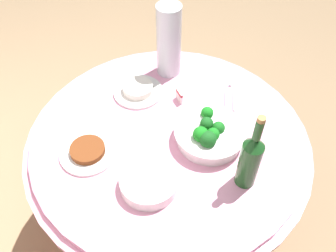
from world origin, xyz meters
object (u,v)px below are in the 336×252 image
(wine_bottle, at_px, (250,159))
(serving_tongs, at_px, (230,96))
(decorative_fruit_vase, at_px, (169,43))
(label_placard_front, at_px, (179,96))
(plate_stack, at_px, (149,182))
(broccoli_bowl, at_px, (209,134))
(food_plate_rice, at_px, (137,90))
(food_plate_stir_fry, at_px, (88,151))

(wine_bottle, xyz_separation_m, serving_tongs, (0.38, -0.21, -0.12))
(decorative_fruit_vase, distance_m, label_placard_front, 0.24)
(plate_stack, bearing_deg, wine_bottle, -114.75)
(broccoli_bowl, xyz_separation_m, label_placard_front, (0.25, -0.01, -0.01))
(broccoli_bowl, distance_m, label_placard_front, 0.25)
(serving_tongs, bearing_deg, wine_bottle, 151.85)
(broccoli_bowl, relative_size, decorative_fruit_vase, 0.82)
(plate_stack, relative_size, food_plate_rice, 0.95)
(wine_bottle, bearing_deg, food_plate_stir_fry, 49.51)
(serving_tongs, bearing_deg, food_plate_stir_fry, 89.64)
(wine_bottle, height_order, label_placard_front, wine_bottle)
(serving_tongs, bearing_deg, food_plate_rice, 57.49)
(plate_stack, distance_m, food_plate_rice, 0.49)
(wine_bottle, distance_m, label_placard_front, 0.48)
(decorative_fruit_vase, bearing_deg, broccoli_bowl, 171.47)
(food_plate_rice, bearing_deg, decorative_fruit_vase, -71.25)
(serving_tongs, height_order, label_placard_front, label_placard_front)
(decorative_fruit_vase, xyz_separation_m, label_placard_front, (-0.20, 0.06, -0.13))
(food_plate_stir_fry, bearing_deg, broccoli_bowl, -110.96)
(broccoli_bowl, distance_m, wine_bottle, 0.24)
(broccoli_bowl, distance_m, food_plate_rice, 0.41)
(broccoli_bowl, relative_size, wine_bottle, 0.83)
(plate_stack, relative_size, wine_bottle, 0.62)
(broccoli_bowl, height_order, plate_stack, broccoli_bowl)
(decorative_fruit_vase, bearing_deg, food_plate_rice, 108.75)
(decorative_fruit_vase, bearing_deg, label_placard_front, 163.92)
(food_plate_stir_fry, bearing_deg, decorative_fruit_vase, -60.95)
(food_plate_rice, bearing_deg, wine_bottle, -166.89)
(broccoli_bowl, bearing_deg, serving_tongs, -52.99)
(decorative_fruit_vase, xyz_separation_m, serving_tongs, (-0.29, -0.15, -0.16))
(food_plate_rice, distance_m, food_plate_stir_fry, 0.38)
(decorative_fruit_vase, bearing_deg, food_plate_stir_fry, 119.05)
(plate_stack, distance_m, serving_tongs, 0.57)
(decorative_fruit_vase, distance_m, serving_tongs, 0.36)
(plate_stack, height_order, label_placard_front, label_placard_front)
(wine_bottle, distance_m, food_plate_stir_fry, 0.61)
(decorative_fruit_vase, distance_m, food_plate_stir_fry, 0.60)
(serving_tongs, bearing_deg, broccoli_bowl, 127.01)
(decorative_fruit_vase, bearing_deg, plate_stack, 145.01)
(decorative_fruit_vase, height_order, serving_tongs, decorative_fruit_vase)
(broccoli_bowl, bearing_deg, plate_stack, 103.90)
(food_plate_rice, xyz_separation_m, food_plate_stir_fry, (-0.22, 0.31, -0.00))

